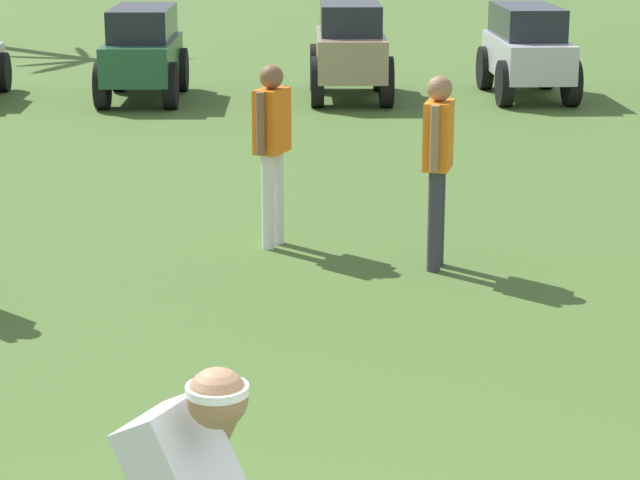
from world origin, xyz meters
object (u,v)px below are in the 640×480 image
parked_car_slot_b (140,50)px  parked_car_slot_d (524,48)px  teammate_midfield (269,138)px  teammate_deep (435,154)px  parked_car_slot_c (347,48)px

parked_car_slot_b → parked_car_slot_d: same height
teammate_midfield → parked_car_slot_b: (-2.19, 8.00, -0.22)m
parked_car_slot_d → teammate_deep: bearing=-103.5°
teammate_deep → parked_car_slot_d: teammate_deep is taller
teammate_deep → parked_car_slot_b: size_ratio=0.65×
parked_car_slot_c → teammate_midfield: bearing=-96.0°
parked_car_slot_b → teammate_deep: bearing=-67.8°
parked_car_slot_b → parked_car_slot_d: 5.67m
teammate_deep → parked_car_slot_d: size_ratio=0.64×
teammate_midfield → teammate_deep: same height
parked_car_slot_b → teammate_midfield: bearing=-74.7°
teammate_midfield → parked_car_slot_c: (0.85, 8.07, -0.20)m
parked_car_slot_b → parked_car_slot_d: bearing=2.3°
teammate_deep → parked_car_slot_b: 9.34m
teammate_midfield → parked_car_slot_d: bearing=67.1°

